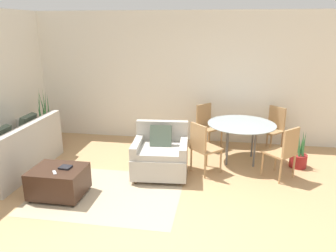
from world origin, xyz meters
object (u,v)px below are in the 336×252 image
object	(u,v)px
dining_chair_far_right	(273,126)
couch	(14,155)
armchair	(161,155)
dining_chair_near_left	(203,145)
ottoman	(59,181)
potted_plant_small	(299,158)
dining_chair_near_right	(284,150)
dining_chair_far_left	(207,123)
dining_table	(241,127)
book_stack	(65,167)
potted_plant	(46,133)
tv_remote_primary	(55,172)

from	to	relation	value
dining_chair_far_right	couch	bearing A→B (deg)	-158.64
couch	armchair	distance (m)	2.54
armchair	dining_chair_near_left	distance (m)	0.73
couch	dining_chair_far_right	distance (m)	4.89
ottoman	potted_plant_small	distance (m)	4.11
dining_chair_near_right	dining_chair_far_left	bearing A→B (deg)	135.00
dining_table	book_stack	bearing A→B (deg)	-145.94
couch	dining_table	distance (m)	4.06
potted_plant	dining_chair_near_right	bearing A→B (deg)	-10.69
book_stack	potted_plant	distance (m)	2.46
couch	tv_remote_primary	size ratio (longest dim) A/B	14.63
armchair	dining_chair_near_right	xyz separation A→B (m)	(2.02, 0.15, 0.17)
dining_table	potted_plant_small	distance (m)	1.15
tv_remote_primary	potted_plant	world-z (taller)	potted_plant
potted_plant	dining_table	world-z (taller)	potted_plant
ottoman	dining_chair_near_right	xyz separation A→B (m)	(3.38, 1.13, 0.28)
couch	dining_chair_near_left	distance (m)	3.26
dining_chair_near_left	couch	bearing A→B (deg)	-172.02
dining_chair_far_right	dining_chair_far_left	bearing A→B (deg)	180.00
dining_chair_far_right	potted_plant_small	size ratio (longest dim) A/B	1.27
couch	armchair	world-z (taller)	couch
couch	potted_plant	bearing A→B (deg)	96.82
dining_chair_near_left	dining_chair_far_left	xyz separation A→B (m)	(0.00, 1.33, 0.00)
dining_chair_near_left	potted_plant_small	distance (m)	1.82
dining_table	tv_remote_primary	bearing A→B (deg)	-144.24
dining_chair_near_left	tv_remote_primary	bearing A→B (deg)	-147.86
armchair	potted_plant_small	size ratio (longest dim) A/B	1.36
tv_remote_primary	potted_plant	size ratio (longest dim) A/B	0.11
tv_remote_primary	dining_chair_near_left	distance (m)	2.39
potted_plant	dining_chair_near_left	xyz separation A→B (m)	(3.38, -0.89, 0.26)
ottoman	book_stack	xyz separation A→B (m)	(0.11, 0.04, 0.21)
potted_plant	dining_table	distance (m)	4.07
ottoman	dining_chair_near_right	distance (m)	3.57
dining_table	dining_chair_near_right	world-z (taller)	dining_chair_near_right
tv_remote_primary	armchair	bearing A→B (deg)	40.25
armchair	dining_chair_far_left	size ratio (longest dim) A/B	1.07
couch	potted_plant_small	world-z (taller)	couch
book_stack	dining_table	size ratio (longest dim) A/B	0.14
book_stack	dining_chair_near_right	size ratio (longest dim) A/B	0.20
tv_remote_primary	dining_chair_near_right	xyz separation A→B (m)	(3.35, 1.27, 0.07)
couch	ottoman	size ratio (longest dim) A/B	2.50
dining_table	dining_chair_near_left	distance (m)	0.95
dining_chair_near_left	dining_chair_far_right	bearing A→B (deg)	45.00
potted_plant	tv_remote_primary	bearing A→B (deg)	-57.84
dining_chair_far_right	potted_plant_small	xyz separation A→B (m)	(0.37, -0.78, -0.34)
dining_chair_far_right	dining_table	bearing A→B (deg)	-135.00
ottoman	potted_plant	xyz separation A→B (m)	(-1.33, 2.02, 0.01)
armchair	dining_chair_far_right	distance (m)	2.51
tv_remote_primary	dining_chair_near_left	world-z (taller)	dining_chair_near_left
couch	dining_chair_far_right	xyz separation A→B (m)	(4.55, 1.78, 0.21)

